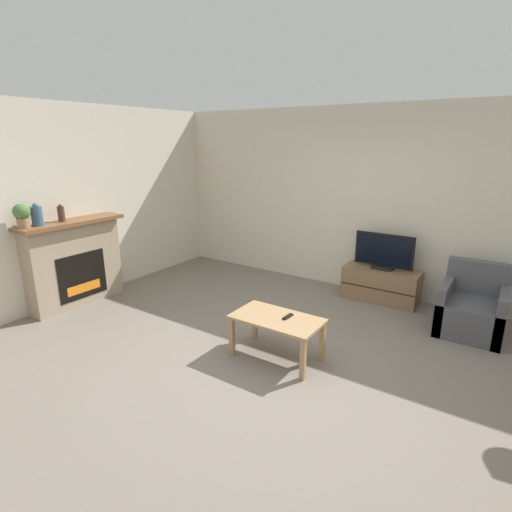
{
  "coord_description": "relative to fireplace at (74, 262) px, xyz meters",
  "views": [
    {
      "loc": [
        1.82,
        -3.23,
        2.2
      ],
      "look_at": [
        -0.78,
        0.65,
        0.85
      ],
      "focal_mm": 28.0,
      "sensor_mm": 36.0,
      "label": 1
    }
  ],
  "objects": [
    {
      "name": "wall_back",
      "position": [
        3.16,
        2.75,
        0.75
      ],
      "size": [
        12.0,
        0.06,
        2.7
      ],
      "color": "beige",
      "rests_on": "ground"
    },
    {
      "name": "remote",
      "position": [
        3.16,
        0.35,
        -0.14
      ],
      "size": [
        0.05,
        0.15,
        0.02
      ],
      "rotation": [
        0.0,
        0.0,
        -0.07
      ],
      "color": "black",
      "rests_on": "coffee_table"
    },
    {
      "name": "potted_plant",
      "position": [
        0.02,
        -0.59,
        0.75
      ],
      "size": [
        0.2,
        0.2,
        0.3
      ],
      "color": "#936B4C",
      "rests_on": "fireplace"
    },
    {
      "name": "wall_left",
      "position": [
        -0.18,
        0.27,
        0.75
      ],
      "size": [
        0.06,
        12.0,
        2.7
      ],
      "color": "beige",
      "rests_on": "ground"
    },
    {
      "name": "fireplace",
      "position": [
        0.0,
        0.0,
        0.0
      ],
      "size": [
        0.42,
        1.4,
        1.19
      ],
      "color": "tan",
      "rests_on": "ground"
    },
    {
      "name": "coffee_table",
      "position": [
        3.07,
        0.28,
        -0.22
      ],
      "size": [
        0.92,
        0.51,
        0.45
      ],
      "color": "#A37F56",
      "rests_on": "ground"
    },
    {
      "name": "tv_stand",
      "position": [
        3.49,
        2.47,
        -0.37
      ],
      "size": [
        1.04,
        0.44,
        0.47
      ],
      "color": "brown",
      "rests_on": "ground"
    },
    {
      "name": "ground_plane",
      "position": [
        3.16,
        0.27,
        -0.6
      ],
      "size": [
        24.0,
        24.0,
        0.0
      ],
      "primitive_type": "plane",
      "color": "slate"
    },
    {
      "name": "armchair",
      "position": [
        4.69,
        2.08,
        -0.33
      ],
      "size": [
        0.7,
        0.76,
        0.81
      ],
      "color": "#4C4C51",
      "rests_on": "ground"
    },
    {
      "name": "mantel_vase_centre_left",
      "position": [
        0.02,
        -0.1,
        0.69
      ],
      "size": [
        0.09,
        0.09,
        0.23
      ],
      "color": "#512D23",
      "rests_on": "fireplace"
    },
    {
      "name": "tv",
      "position": [
        3.49,
        2.47,
        0.1
      ],
      "size": [
        0.81,
        0.18,
        0.51
      ],
      "color": "black",
      "rests_on": "tv_stand"
    },
    {
      "name": "mantel_vase_left",
      "position": [
        0.02,
        -0.42,
        0.71
      ],
      "size": [
        0.13,
        0.13,
        0.28
      ],
      "color": "#385670",
      "rests_on": "fireplace"
    }
  ]
}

